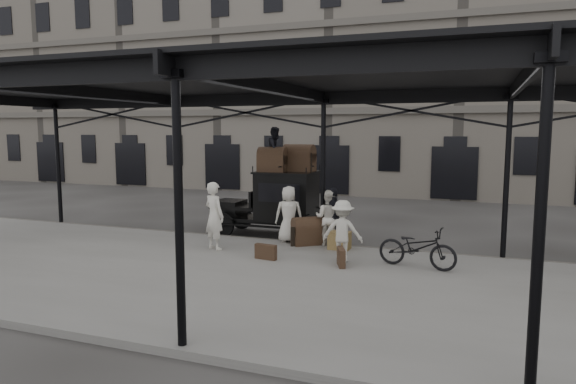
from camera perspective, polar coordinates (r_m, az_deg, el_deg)
name	(u,v)px	position (r m, az deg, el deg)	size (l,w,h in m)	color
ground	(301,264)	(13.68, 1.44, -8.02)	(120.00, 120.00, 0.00)	#383533
platform	(272,282)	(11.86, -1.74, -10.02)	(28.00, 8.00, 0.15)	slate
canopy	(276,81)	(11.65, -1.30, 12.18)	(22.50, 9.00, 4.74)	black
building_frontage	(403,69)	(31.00, 12.63, 13.21)	(64.00, 8.00, 14.00)	slate
taxi	(278,200)	(16.97, -1.13, -0.94)	(3.65, 1.55, 2.18)	black
porter_left	(214,216)	(14.63, -8.19, -2.64)	(0.70, 0.46, 1.93)	silver
porter_midleft	(328,218)	(15.08, 4.51, -2.86)	(0.80, 0.62, 1.64)	silver
porter_centre	(289,214)	(15.45, 0.09, -2.47)	(0.84, 0.54, 1.71)	silver
porter_official	(333,217)	(15.04, 5.03, -2.76)	(1.00, 0.42, 1.71)	black
porter_right	(343,231)	(13.25, 6.08, -4.34)	(1.03, 0.59, 1.60)	beige
bicycle	(417,247)	(13.06, 14.17, -5.98)	(0.68, 1.94, 1.02)	black
porter_roof	(276,149)	(16.74, -1.37, 4.78)	(0.70, 0.54, 1.44)	black
steamer_trunk_roof_near	(273,161)	(16.64, -1.72, 3.43)	(0.91, 0.55, 0.67)	#42311E
steamer_trunk_roof_far	(299,160)	(16.79, 1.24, 3.57)	(1.00, 0.61, 0.73)	#42311E
steamer_trunk_platform	(308,233)	(15.26, 2.26, -4.55)	(0.93, 0.57, 0.68)	#42311E
wicker_hamper	(339,240)	(14.73, 5.74, -5.37)	(0.60, 0.45, 0.50)	olive
suitcase_upright	(341,257)	(12.95, 5.92, -7.21)	(0.15, 0.60, 0.45)	#42311E
suitcase_flat	(266,252)	(13.54, -2.49, -6.66)	(0.60, 0.15, 0.40)	#42311E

